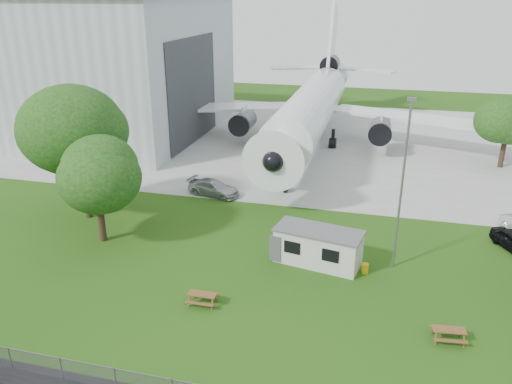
% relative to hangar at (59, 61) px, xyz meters
% --- Properties ---
extents(ground, '(160.00, 160.00, 0.00)m').
position_rel_hangar_xyz_m(ground, '(37.97, -36.00, -9.41)').
color(ground, '#2E5D14').
extents(concrete_apron, '(120.00, 46.00, 0.03)m').
position_rel_hangar_xyz_m(concrete_apron, '(37.97, 2.00, -9.39)').
color(concrete_apron, '#B7B7B2').
rests_on(concrete_apron, ground).
extents(hangar, '(43.00, 31.00, 18.55)m').
position_rel_hangar_xyz_m(hangar, '(0.00, 0.00, 0.00)').
color(hangar, '#B2B7BC').
rests_on(hangar, ground).
extents(airliner, '(46.36, 47.73, 17.69)m').
position_rel_hangar_xyz_m(airliner, '(35.97, -0.14, -4.14)').
color(airliner, white).
rests_on(airliner, ground).
extents(site_cabin, '(6.95, 3.82, 2.62)m').
position_rel_hangar_xyz_m(site_cabin, '(40.88, -30.60, -8.09)').
color(site_cabin, beige).
rests_on(site_cabin, ground).
extents(picnic_west, '(1.82, 1.52, 0.76)m').
position_rel_hangar_xyz_m(picnic_west, '(34.58, -37.57, -9.41)').
color(picnic_west, brown).
rests_on(picnic_west, ground).
extents(picnic_east, '(1.96, 1.69, 0.76)m').
position_rel_hangar_xyz_m(picnic_east, '(49.16, -37.52, -9.41)').
color(picnic_east, brown).
rests_on(picnic_east, ground).
extents(lamp_mast, '(0.16, 0.16, 12.00)m').
position_rel_hangar_xyz_m(lamp_mast, '(46.17, -29.80, -3.41)').
color(lamp_mast, slate).
rests_on(lamp_mast, ground).
extents(tree_west_big, '(9.19, 9.19, 12.19)m').
position_rel_hangar_xyz_m(tree_west_big, '(20.42, -27.51, -1.82)').
color(tree_west_big, '#382619').
rests_on(tree_west_big, ground).
extents(tree_west_small, '(6.65, 6.65, 8.78)m').
position_rel_hangar_xyz_m(tree_west_small, '(23.97, -31.22, -3.96)').
color(tree_west_small, '#382619').
rests_on(tree_west_small, ground).
extents(tree_far_apron, '(6.39, 6.39, 8.09)m').
position_rel_hangar_xyz_m(tree_far_apron, '(57.89, -4.11, -4.52)').
color(tree_far_apron, '#382619').
rests_on(tree_far_apron, ground).
extents(car_apron_van, '(5.46, 3.11, 1.49)m').
position_rel_hangar_xyz_m(car_apron_van, '(29.36, -20.05, -8.66)').
color(car_apron_van, '#A4A6AB').
rests_on(car_apron_van, ground).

